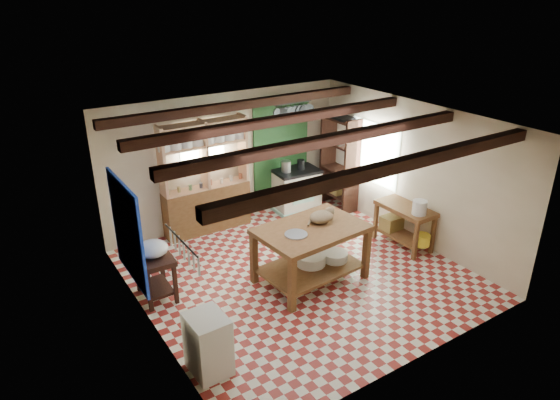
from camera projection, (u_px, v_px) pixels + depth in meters
floor at (299, 275)px, 8.32m from camera, size 5.00×5.00×0.02m
ceiling at (301, 122)px, 7.28m from camera, size 5.00×5.00×0.02m
wall_back at (226, 159)px, 9.72m from camera, size 5.00×0.04×2.60m
wall_front at (422, 275)px, 5.87m from camera, size 5.00×0.04×2.60m
wall_left at (144, 245)px, 6.55m from camera, size 0.04×5.00×2.60m
wall_right at (413, 173)px, 9.04m from camera, size 0.04×5.00×2.60m
ceiling_beams at (301, 130)px, 7.32m from camera, size 5.00×3.80×0.15m
blue_wall_patch at (127, 232)px, 7.34m from camera, size 0.04×1.40×1.60m
green_wall_patch at (281, 151)px, 10.34m from camera, size 1.30×0.04×2.30m
window_back at (202, 144)px, 9.30m from camera, size 0.90×0.02×0.80m
window_right at (374, 153)px, 9.76m from camera, size 0.02×1.30×1.20m
utensil_rail at (181, 249)px, 5.47m from camera, size 0.06×0.90×0.28m
pot_rack at (293, 111)px, 9.64m from camera, size 0.86×0.12×0.36m
shelving_unit at (205, 177)px, 9.38m from camera, size 1.70×0.34×2.20m
tall_rack at (340, 163)px, 10.44m from camera, size 0.40×0.86×2.00m
work_table at (311, 254)px, 7.98m from camera, size 1.75×1.24×0.95m
stove at (296, 190)px, 10.50m from camera, size 0.97×0.70×0.91m
prep_table at (156, 276)px, 7.58m from camera, size 0.52×0.74×0.73m
white_cabinet at (208, 344)px, 6.11m from camera, size 0.46×0.54×0.80m
right_counter at (404, 226)px, 9.08m from camera, size 0.56×1.10×0.78m
cat at (321, 217)px, 7.93m from camera, size 0.48×0.41×0.19m
steel_tray at (296, 234)px, 7.56m from camera, size 0.38×0.38×0.02m
basin_large at (311, 259)px, 8.10m from camera, size 0.52×0.52×0.17m
basin_small at (335, 256)px, 8.22m from camera, size 0.44×0.44×0.14m
kettle_left at (286, 166)px, 10.17m from camera, size 0.22×0.22×0.23m
kettle_right at (301, 164)px, 10.32m from camera, size 0.17×0.17×0.20m
enamel_bowl at (153, 249)px, 7.39m from camera, size 0.48×0.48×0.23m
white_bucket at (420, 208)px, 8.58m from camera, size 0.25×0.25×0.25m
wicker_basket at (391, 223)px, 9.34m from camera, size 0.37×0.30×0.26m
yellow_tub at (422, 240)px, 8.77m from camera, size 0.28×0.28×0.20m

